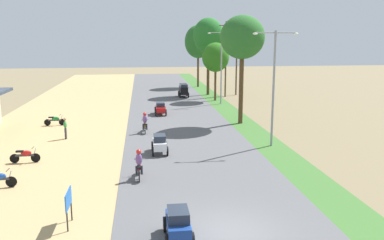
{
  "coord_description": "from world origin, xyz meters",
  "views": [
    {
      "loc": [
        -3.21,
        -14.46,
        7.6
      ],
      "look_at": [
        0.5,
        15.18,
        1.47
      ],
      "focal_mm": 37.99,
      "sensor_mm": 36.0,
      "label": 1
    }
  ],
  "objects_px": {
    "median_tree_fourth": "(198,42)",
    "car_hatchback_blue": "(178,223)",
    "car_hatchback_white": "(160,143)",
    "streetlamp_mid": "(221,63)",
    "utility_pole_near": "(237,57)",
    "parked_motorbike_third": "(55,120)",
    "car_van_black": "(183,89)",
    "street_signboard": "(69,201)",
    "median_tree_second": "(216,57)",
    "motorbike_ahead_second": "(139,165)",
    "pedestrian_on_shoulder": "(65,127)",
    "car_sedan_red": "(160,108)",
    "median_tree_nearest": "(242,38)",
    "motorbike_ahead_third": "(145,123)",
    "streetlamp_near": "(274,81)",
    "utility_pole_far": "(226,58)",
    "parked_motorbike_second": "(25,155)",
    "median_tree_third": "(208,36)"
  },
  "relations": [
    {
      "from": "median_tree_second",
      "to": "utility_pole_far",
      "type": "relative_size",
      "value": 0.73
    },
    {
      "from": "utility_pole_near",
      "to": "motorbike_ahead_third",
      "type": "relative_size",
      "value": 5.31
    },
    {
      "from": "pedestrian_on_shoulder",
      "to": "median_tree_nearest",
      "type": "bearing_deg",
      "value": 15.38
    },
    {
      "from": "parked_motorbike_second",
      "to": "pedestrian_on_shoulder",
      "type": "xyz_separation_m",
      "value": [
        1.39,
        5.74,
        0.41
      ]
    },
    {
      "from": "median_tree_fourth",
      "to": "car_hatchback_white",
      "type": "distance_m",
      "value": 37.13
    },
    {
      "from": "median_tree_third",
      "to": "utility_pole_far",
      "type": "xyz_separation_m",
      "value": [
        1.96,
        -1.8,
        -2.77
      ]
    },
    {
      "from": "utility_pole_near",
      "to": "streetlamp_near",
      "type": "bearing_deg",
      "value": -97.68
    },
    {
      "from": "median_tree_second",
      "to": "motorbike_ahead_second",
      "type": "bearing_deg",
      "value": -108.69
    },
    {
      "from": "utility_pole_near",
      "to": "parked_motorbike_second",
      "type": "bearing_deg",
      "value": -125.31
    },
    {
      "from": "parked_motorbike_second",
      "to": "pedestrian_on_shoulder",
      "type": "bearing_deg",
      "value": 76.35
    },
    {
      "from": "car_hatchback_blue",
      "to": "motorbike_ahead_third",
      "type": "xyz_separation_m",
      "value": [
        -1.04,
        17.79,
        0.11
      ]
    },
    {
      "from": "parked_motorbike_third",
      "to": "car_sedan_red",
      "type": "bearing_deg",
      "value": 22.71
    },
    {
      "from": "parked_motorbike_second",
      "to": "median_tree_second",
      "type": "bearing_deg",
      "value": 55.24
    },
    {
      "from": "streetlamp_near",
      "to": "car_van_black",
      "type": "distance_m",
      "value": 24.86
    },
    {
      "from": "parked_motorbike_third",
      "to": "car_van_black",
      "type": "height_order",
      "value": "car_van_black"
    },
    {
      "from": "street_signboard",
      "to": "motorbike_ahead_second",
      "type": "distance_m",
      "value": 5.97
    },
    {
      "from": "utility_pole_near",
      "to": "car_van_black",
      "type": "relative_size",
      "value": 3.97
    },
    {
      "from": "car_hatchback_blue",
      "to": "car_sedan_red",
      "type": "relative_size",
      "value": 0.89
    },
    {
      "from": "motorbike_ahead_second",
      "to": "car_hatchback_white",
      "type": "bearing_deg",
      "value": 74.58
    },
    {
      "from": "motorbike_ahead_second",
      "to": "median_tree_fourth",
      "type": "bearing_deg",
      "value": 77.65
    },
    {
      "from": "car_hatchback_blue",
      "to": "car_van_black",
      "type": "xyz_separation_m",
      "value": [
        4.07,
        37.06,
        0.28
      ]
    },
    {
      "from": "street_signboard",
      "to": "median_tree_fourth",
      "type": "distance_m",
      "value": 47.72
    },
    {
      "from": "utility_pole_far",
      "to": "car_van_black",
      "type": "bearing_deg",
      "value": 179.33
    },
    {
      "from": "pedestrian_on_shoulder",
      "to": "car_sedan_red",
      "type": "height_order",
      "value": "pedestrian_on_shoulder"
    },
    {
      "from": "street_signboard",
      "to": "median_tree_second",
      "type": "relative_size",
      "value": 0.22
    },
    {
      "from": "median_tree_fourth",
      "to": "car_hatchback_blue",
      "type": "xyz_separation_m",
      "value": [
        -7.42,
        -47.64,
        -6.12
      ]
    },
    {
      "from": "median_tree_fourth",
      "to": "streetlamp_mid",
      "type": "bearing_deg",
      "value": -88.78
    },
    {
      "from": "pedestrian_on_shoulder",
      "to": "median_tree_fourth",
      "type": "bearing_deg",
      "value": 65.17
    },
    {
      "from": "pedestrian_on_shoulder",
      "to": "median_tree_nearest",
      "type": "distance_m",
      "value": 16.31
    },
    {
      "from": "parked_motorbike_third",
      "to": "car_van_black",
      "type": "bearing_deg",
      "value": 50.44
    },
    {
      "from": "pedestrian_on_shoulder",
      "to": "car_sedan_red",
      "type": "xyz_separation_m",
      "value": [
        7.55,
        8.93,
        -0.22
      ]
    },
    {
      "from": "streetlamp_mid",
      "to": "car_hatchback_blue",
      "type": "bearing_deg",
      "value": -103.98
    },
    {
      "from": "streetlamp_mid",
      "to": "motorbike_ahead_second",
      "type": "relative_size",
      "value": 4.53
    },
    {
      "from": "pedestrian_on_shoulder",
      "to": "streetlamp_near",
      "type": "height_order",
      "value": "streetlamp_near"
    },
    {
      "from": "streetlamp_near",
      "to": "utility_pole_far",
      "type": "relative_size",
      "value": 0.84
    },
    {
      "from": "street_signboard",
      "to": "median_tree_fourth",
      "type": "relative_size",
      "value": 0.16
    },
    {
      "from": "car_hatchback_blue",
      "to": "car_sedan_red",
      "type": "bearing_deg",
      "value": 88.72
    },
    {
      "from": "motorbike_ahead_second",
      "to": "utility_pole_near",
      "type": "bearing_deg",
      "value": 68.0
    },
    {
      "from": "median_tree_third",
      "to": "motorbike_ahead_second",
      "type": "xyz_separation_m",
      "value": [
        -8.99,
        -31.79,
        -6.85
      ]
    },
    {
      "from": "street_signboard",
      "to": "car_hatchback_white",
      "type": "xyz_separation_m",
      "value": [
        4.12,
        10.08,
        -0.36
      ]
    },
    {
      "from": "streetlamp_mid",
      "to": "car_hatchback_blue",
      "type": "xyz_separation_m",
      "value": [
        -7.77,
        -31.21,
        -3.99
      ]
    },
    {
      "from": "streetlamp_near",
      "to": "streetlamp_mid",
      "type": "relative_size",
      "value": 0.98
    },
    {
      "from": "car_hatchback_white",
      "to": "streetlamp_mid",
      "type": "bearing_deg",
      "value": 67.8
    },
    {
      "from": "parked_motorbike_third",
      "to": "median_tree_nearest",
      "type": "relative_size",
      "value": 0.19
    },
    {
      "from": "street_signboard",
      "to": "median_tree_third",
      "type": "bearing_deg",
      "value": 72.36
    },
    {
      "from": "car_hatchback_blue",
      "to": "car_hatchback_white",
      "type": "relative_size",
      "value": 1.0
    },
    {
      "from": "pedestrian_on_shoulder",
      "to": "car_van_black",
      "type": "height_order",
      "value": "car_van_black"
    },
    {
      "from": "utility_pole_near",
      "to": "car_hatchback_blue",
      "type": "bearing_deg",
      "value": -106.28
    },
    {
      "from": "median_tree_second",
      "to": "parked_motorbike_third",
      "type": "bearing_deg",
      "value": -143.21
    },
    {
      "from": "streetlamp_mid",
      "to": "car_sedan_red",
      "type": "relative_size",
      "value": 3.61
    }
  ]
}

